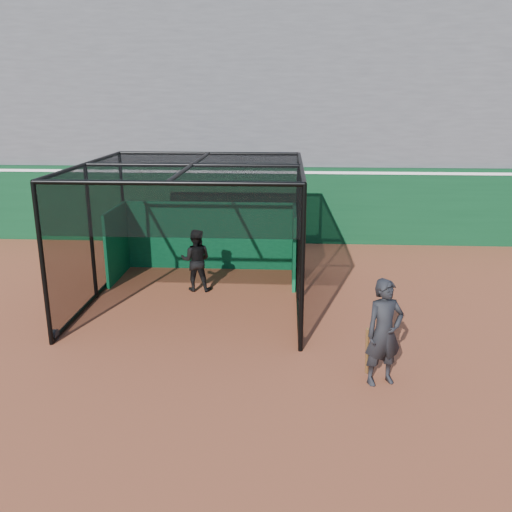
{
  "coord_description": "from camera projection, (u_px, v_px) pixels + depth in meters",
  "views": [
    {
      "loc": [
        1.58,
        -9.07,
        4.67
      ],
      "look_at": [
        0.94,
        2.0,
        1.4
      ],
      "focal_mm": 38.0,
      "sensor_mm": 36.0,
      "label": 1
    }
  ],
  "objects": [
    {
      "name": "ground",
      "position": [
        200.0,
        357.0,
        10.1
      ],
      "size": [
        120.0,
        120.0,
        0.0
      ],
      "primitive_type": "plane",
      "color": "brown",
      "rests_on": "ground"
    },
    {
      "name": "outfield_wall",
      "position": [
        239.0,
        203.0,
        17.87
      ],
      "size": [
        50.0,
        0.5,
        2.5
      ],
      "color": "#093419",
      "rests_on": "ground"
    },
    {
      "name": "grandstand",
      "position": [
        247.0,
        102.0,
        20.58
      ],
      "size": [
        50.0,
        7.85,
        8.95
      ],
      "color": "#4C4C4F",
      "rests_on": "ground"
    },
    {
      "name": "batting_cage",
      "position": [
        194.0,
        235.0,
        12.55
      ],
      "size": [
        4.97,
        5.28,
        3.2
      ],
      "color": "black",
      "rests_on": "ground"
    },
    {
      "name": "batter",
      "position": [
        196.0,
        260.0,
        13.41
      ],
      "size": [
        0.77,
        0.6,
        1.56
      ],
      "primitive_type": "imported",
      "rotation": [
        0.0,
        0.0,
        3.13
      ],
      "color": "black",
      "rests_on": "ground"
    },
    {
      "name": "on_deck_player",
      "position": [
        384.0,
        333.0,
        8.96
      ],
      "size": [
        0.79,
        0.65,
        1.85
      ],
      "color": "black",
      "rests_on": "ground"
    }
  ]
}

